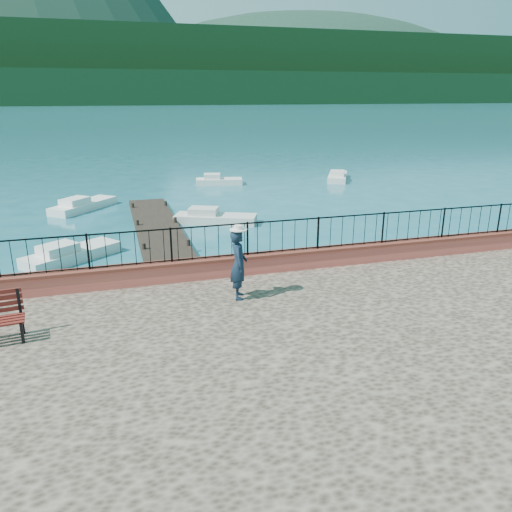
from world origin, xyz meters
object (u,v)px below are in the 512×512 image
boat_1 (216,215)px  boat_3 (83,203)px  boat_5 (338,175)px  boat_4 (219,179)px  person (239,264)px  boat_0 (72,250)px

boat_1 → boat_3: bearing=165.2°
boat_3 → boat_5: bearing=-34.3°
boat_5 → boat_3: bearing=133.7°
boat_1 → boat_4: 11.23m
boat_1 → person: bearing=-75.8°
person → boat_0: bearing=40.4°
boat_4 → boat_1: bearing=-91.7°
boat_1 → boat_5: same height
boat_3 → boat_5: same height
boat_0 → boat_5: 23.38m
boat_3 → boat_4: bearing=-17.9°
boat_0 → boat_4: 17.70m
boat_1 → boat_5: bearing=65.1°
boat_0 → boat_5: same height
boat_1 → boat_3: (-6.53, 5.13, 0.00)m
person → boat_3: bearing=25.5°
boat_0 → boat_1: bearing=-4.7°
boat_4 → person: bearing=-89.6°
boat_3 → boat_0: bearing=-141.2°
boat_0 → boat_3: bearing=52.4°
boat_3 → boat_4: (9.10, 5.79, 0.00)m
boat_0 → boat_1: 7.86m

